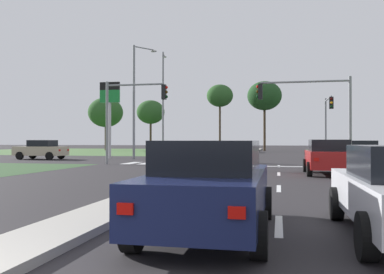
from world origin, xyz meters
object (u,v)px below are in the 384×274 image
at_px(car_teal_second, 235,146).
at_px(street_lamp_third, 163,99).
at_px(treeline_second, 151,112).
at_px(traffic_signal_near_left, 129,107).
at_px(car_blue_near, 195,150).
at_px(fuel_price_totem, 110,102).
at_px(car_beige_third, 41,150).
at_px(street_lamp_second, 136,96).
at_px(traffic_signal_far_right, 328,116).
at_px(treeline_near, 106,112).
at_px(car_navy_eighth, 211,186).
at_px(car_silver_sixth, 359,152).
at_px(treeline_fourth, 264,96).
at_px(car_red_fifth, 328,157).
at_px(traffic_signal_near_right, 313,104).
at_px(treeline_third, 220,96).

height_order(car_teal_second, street_lamp_third, street_lamp_third).
relative_size(street_lamp_third, treeline_second, 1.44).
height_order(traffic_signal_near_left, street_lamp_third, street_lamp_third).
height_order(car_blue_near, fuel_price_totem, fuel_price_totem).
relative_size(car_beige_third, street_lamp_second, 0.44).
height_order(traffic_signal_far_right, treeline_second, treeline_second).
xyz_separation_m(car_beige_third, traffic_signal_far_right, (23.37, 6.02, 2.87)).
relative_size(car_blue_near, treeline_near, 0.53).
bearing_deg(car_navy_eighth, street_lamp_third, 106.91).
distance_m(car_teal_second, street_lamp_second, 23.86).
height_order(car_navy_eighth, street_lamp_third, street_lamp_third).
bearing_deg(car_navy_eighth, car_silver_sixth, 74.54).
relative_size(traffic_signal_near_left, street_lamp_third, 0.50).
height_order(car_beige_third, car_silver_sixth, car_beige_third).
height_order(fuel_price_totem, treeline_near, treeline_near).
bearing_deg(street_lamp_second, traffic_signal_far_right, 13.37).
height_order(car_blue_near, traffic_signal_near_left, traffic_signal_near_left).
height_order(car_navy_eighth, treeline_fourth, treeline_fourth).
relative_size(car_teal_second, fuel_price_totem, 0.69).
bearing_deg(car_beige_third, car_teal_second, -28.39).
bearing_deg(car_beige_third, car_red_fifth, -117.88).
distance_m(traffic_signal_near_left, street_lamp_third, 17.02).
relative_size(car_beige_third, fuel_price_totem, 0.63).
distance_m(traffic_signal_near_right, street_lamp_second, 15.92).
height_order(car_red_fifth, fuel_price_totem, fuel_price_totem).
bearing_deg(treeline_third, treeline_near, 168.53).
relative_size(fuel_price_totem, treeline_fourth, 0.64).
xyz_separation_m(street_lamp_third, treeline_fourth, (9.87, 20.76, 2.24)).
height_order(traffic_signal_far_right, street_lamp_second, street_lamp_second).
bearing_deg(traffic_signal_near_right, car_beige_third, 165.52).
bearing_deg(car_beige_third, treeline_third, -21.54).
xyz_separation_m(car_blue_near, treeline_third, (-1.71, 26.65, 7.13)).
height_order(traffic_signal_near_right, treeline_second, treeline_second).
height_order(car_navy_eighth, street_lamp_second, street_lamp_second).
bearing_deg(car_teal_second, car_beige_third, 61.61).
relative_size(traffic_signal_near_left, treeline_fourth, 0.52).
bearing_deg(car_beige_third, treeline_second, -0.97).
xyz_separation_m(traffic_signal_near_right, treeline_second, (-20.79, 34.14, 2.05)).
distance_m(car_red_fifth, fuel_price_totem, 22.59).
distance_m(street_lamp_second, treeline_fourth, 31.42).
distance_m(car_teal_second, treeline_near, 23.23).
bearing_deg(fuel_price_totem, treeline_third, 75.68).
bearing_deg(car_navy_eighth, car_red_fifth, 75.68).
bearing_deg(treeline_third, car_beige_third, -111.54).
distance_m(street_lamp_second, street_lamp_third, 9.00).
height_order(car_silver_sixth, traffic_signal_far_right, traffic_signal_far_right).
height_order(car_beige_third, traffic_signal_far_right, traffic_signal_far_right).
bearing_deg(fuel_price_totem, car_beige_third, -145.94).
bearing_deg(treeline_second, car_blue_near, -65.88).
height_order(car_teal_second, car_navy_eighth, car_navy_eighth).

